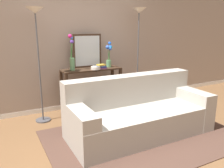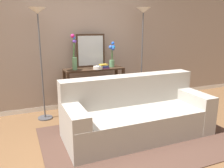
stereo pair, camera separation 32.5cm
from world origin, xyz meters
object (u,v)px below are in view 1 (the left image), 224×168
at_px(console_table, 92,82).
at_px(wall_mirror, 87,51).
at_px(couch, 139,114).
at_px(vase_tall_flowers, 72,56).
at_px(vase_short_flowers, 109,55).
at_px(book_stack, 101,67).
at_px(book_row_under_console, 81,109).
at_px(floor_lamp_right, 139,30).
at_px(fruit_bowl, 96,68).
at_px(floor_lamp_left, 37,34).

distance_m(console_table, wall_mirror, 0.61).
xyz_separation_m(couch, vase_tall_flowers, (-0.61, 1.28, 0.79)).
relative_size(couch, vase_short_flowers, 4.47).
distance_m(vase_tall_flowers, book_stack, 0.58).
xyz_separation_m(vase_tall_flowers, book_row_under_console, (0.13, 0.00, -1.05)).
xyz_separation_m(wall_mirror, book_row_under_console, (-0.24, -0.16, -1.10)).
height_order(floor_lamp_right, wall_mirror, floor_lamp_right).
xyz_separation_m(vase_short_flowers, book_stack, (-0.23, -0.11, -0.20)).
distance_m(floor_lamp_right, wall_mirror, 1.11).
xyz_separation_m(vase_short_flowers, fruit_bowl, (-0.34, -0.12, -0.21)).
height_order(couch, floor_lamp_left, floor_lamp_left).
bearing_deg(book_stack, vase_tall_flowers, 167.98).
distance_m(wall_mirror, fruit_bowl, 0.41).
height_order(fruit_bowl, book_stack, book_stack).
xyz_separation_m(floor_lamp_right, vase_short_flowers, (-0.62, 0.08, -0.47)).
distance_m(fruit_bowl, book_stack, 0.11).
xyz_separation_m(couch, fruit_bowl, (-0.20, 1.15, 0.56)).
xyz_separation_m(floor_lamp_left, vase_tall_flowers, (0.60, 0.09, -0.41)).
bearing_deg(book_row_under_console, wall_mirror, 34.37).
bearing_deg(fruit_bowl, floor_lamp_left, 177.94).
distance_m(console_table, fruit_bowl, 0.32).
bearing_deg(vase_short_flowers, wall_mirror, 156.01).
xyz_separation_m(book_stack, book_row_under_console, (-0.39, 0.11, -0.82)).
bearing_deg(vase_tall_flowers, console_table, 0.24).
relative_size(vase_tall_flowers, book_stack, 2.96).
bearing_deg(book_row_under_console, book_stack, -16.09).
bearing_deg(vase_tall_flowers, fruit_bowl, -16.71).
height_order(vase_short_flowers, book_stack, vase_short_flowers).
bearing_deg(book_stack, vase_short_flowers, 24.47).
distance_m(couch, vase_tall_flowers, 1.62).
bearing_deg(console_table, wall_mirror, 91.25).
distance_m(floor_lamp_right, fruit_bowl, 1.18).
bearing_deg(console_table, book_stack, -37.07).
bearing_deg(book_stack, floor_lamp_left, 178.76).
relative_size(floor_lamp_left, vase_tall_flowers, 2.96).
xyz_separation_m(couch, book_row_under_console, (-0.48, 1.28, -0.25)).
relative_size(wall_mirror, vase_tall_flowers, 0.99).
xyz_separation_m(floor_lamp_right, book_stack, (-0.85, -0.02, -0.67)).
relative_size(floor_lamp_right, fruit_bowl, 11.04).
height_order(book_stack, book_row_under_console, book_stack).
bearing_deg(floor_lamp_right, wall_mirror, 165.95).
distance_m(floor_lamp_left, book_row_under_console, 1.63).
relative_size(couch, floor_lamp_left, 1.15).
bearing_deg(floor_lamp_left, wall_mirror, 14.50).
xyz_separation_m(floor_lamp_left, wall_mirror, (0.97, 0.25, -0.35)).
height_order(floor_lamp_right, vase_tall_flowers, floor_lamp_right).
distance_m(vase_short_flowers, book_row_under_console, 1.20).
relative_size(vase_short_flowers, book_row_under_console, 1.09).
distance_m(wall_mirror, book_stack, 0.42).
bearing_deg(couch, book_stack, 94.49).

